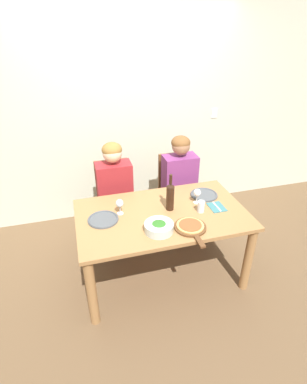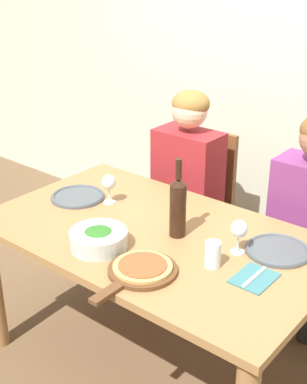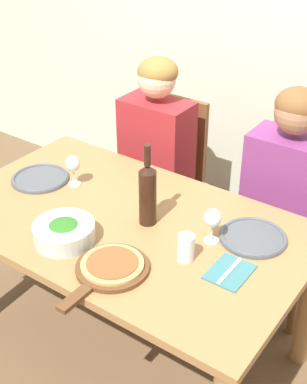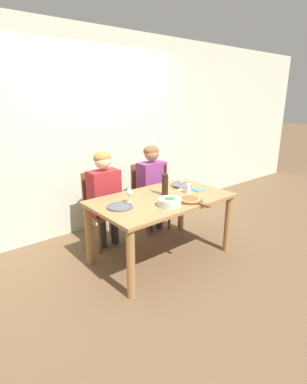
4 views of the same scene
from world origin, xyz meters
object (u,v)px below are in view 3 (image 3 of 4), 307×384
Objects in this scene: wine_bottle at (148,193)px; fork_on_napkin at (230,272)px; chair_right at (288,216)px; wine_glass_left at (73,165)px; pizza_on_board at (111,267)px; wine_glass_right at (213,220)px; person_man at (284,186)px; broccoli_bowl at (64,232)px; person_woman at (155,145)px; chair_left at (166,174)px; dinner_plate_right at (253,237)px; dinner_plate_left at (40,178)px; water_tumbler at (186,247)px.

fork_on_napkin is at bearing -11.67° from wine_bottle.
chair_right reaches higher than wine_glass_left.
wine_glass_right reaches higher than pizza_on_board.
wine_bottle is 0.87× the size of pizza_on_board.
person_man is at bearing 85.02° from wine_glass_right.
pizza_on_board is 2.31× the size of fork_on_napkin.
broccoli_bowl is at bearing -145.32° from wine_glass_right.
broccoli_bowl is at bearing 171.63° from pizza_on_board.
pizza_on_board is (0.07, -0.34, -0.13)m from wine_bottle.
wine_glass_right is at bearing -1.01° from wine_glass_left.
person_woman is at bearing 123.00° from wine_bottle.
chair_left is at bearing 134.35° from wine_glass_right.
wine_bottle is (0.42, -0.64, 0.17)m from person_woman.
person_woman is at bearing 103.27° from broccoli_bowl.
chair_left is at bearing 86.34° from wine_glass_left.
pizza_on_board is at bearing -105.15° from person_man.
pizza_on_board is (-0.34, -0.48, 0.01)m from dinner_plate_right.
person_man is at bearing 34.02° from dinner_plate_left.
water_tumbler is (-0.08, -0.87, 0.31)m from chair_right.
chair_left is 0.77× the size of person_man.
wine_glass_left is 1.00× the size of wine_glass_right.
person_woman reaches higher than dinner_plate_right.
dinner_plate_left reaches higher than fork_on_napkin.
wine_glass_right is (0.21, 0.37, 0.09)m from pizza_on_board.
wine_bottle is 1.32× the size of dinner_plate_right.
fork_on_napkin is at bearing -83.25° from chair_right.
wine_glass_right is (0.70, -0.72, 0.36)m from chair_left.
wine_bottle is at bearing -172.50° from wine_glass_right.
water_tumbler reaches higher than dinner_plate_right.
chair_left is 1.00× the size of chair_right.
dinner_plate_right is (0.08, -0.49, 0.03)m from person_man.
chair_right is 5.16× the size of fork_on_napkin.
wine_glass_left reaches higher than pizza_on_board.
person_man is 0.50m from dinner_plate_right.
chair_left is 1.07m from wine_glass_right.
wine_bottle is 1.46× the size of broccoli_bowl.
fork_on_napkin is (1.07, -0.08, -0.01)m from dinner_plate_left.
wine_glass_right is at bearing 34.68° from broccoli_bowl.
pizza_on_board is (0.49, -1.09, 0.27)m from chair_left.
broccoli_bowl is (-0.53, -0.94, 0.06)m from person_man.
dinner_plate_right is at bearing 40.76° from wine_glass_right.
dinner_plate_right is 0.20m from wine_glass_right.
wine_glass_left is 0.92m from fork_on_napkin.
wine_glass_left is (-0.05, -0.71, 0.36)m from chair_left.
person_man is 4.40× the size of dinner_plate_right.
person_man is 11.10× the size of water_tumbler.
person_man is at bearing 97.79° from fork_on_napkin.
water_tumbler is at bearing -52.13° from chair_left.
chair_left is 1.11m from broccoli_bowl.
water_tumbler is at bearing -13.03° from wine_glass_left.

